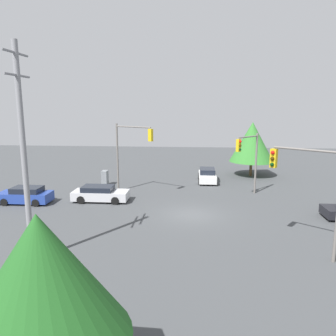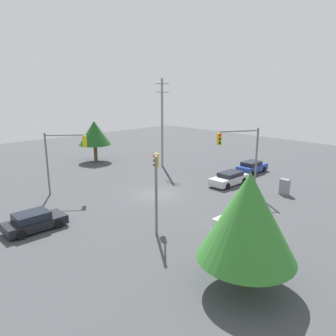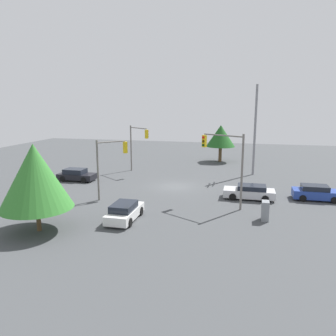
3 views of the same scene
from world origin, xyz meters
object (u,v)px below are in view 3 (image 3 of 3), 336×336
object	(u,v)px
sedan_dark	(76,175)
electrical_cabinet	(265,211)
sedan_blue	(316,193)
traffic_signal_main	(137,141)
sedan_silver	(249,192)
traffic_signal_cross	(226,156)
sedan_white	(125,212)
traffic_signal_aux	(110,158)

from	to	relation	value
sedan_dark	electrical_cabinet	world-z (taller)	electrical_cabinet
sedan_dark	sedan_blue	size ratio (longest dim) A/B	1.00
traffic_signal_main	electrical_cabinet	bearing A→B (deg)	-6.49
sedan_silver	electrical_cabinet	bearing A→B (deg)	-168.65
traffic_signal_main	sedan_blue	bearing A→B (deg)	15.96
sedan_blue	electrical_cabinet	size ratio (longest dim) A/B	2.82
traffic_signal_cross	electrical_cabinet	distance (m)	5.58
sedan_white	electrical_cabinet	bearing A→B (deg)	13.29
sedan_silver	electrical_cabinet	xyz separation A→B (m)	(5.54, 1.11, 0.10)
traffic_signal_aux	electrical_cabinet	world-z (taller)	traffic_signal_aux
sedan_white	traffic_signal_aux	xyz separation A→B (m)	(-5.25, -3.34, 3.08)
sedan_dark	sedan_white	xyz separation A→B (m)	(10.87, 9.98, 0.01)
electrical_cabinet	sedan_white	bearing A→B (deg)	-76.71
traffic_signal_aux	sedan_blue	bearing A→B (deg)	-35.70
sedan_dark	traffic_signal_main	world-z (taller)	traffic_signal_main
traffic_signal_main	sedan_dark	bearing A→B (deg)	-94.78
sedan_white	traffic_signal_main	distance (m)	17.75
traffic_signal_main	traffic_signal_aux	bearing A→B (deg)	-46.35
sedan_white	traffic_signal_main	xyz separation A→B (m)	(-16.81, -4.60, 3.38)
sedan_blue	traffic_signal_aux	xyz separation A→B (m)	(3.79, -18.49, 3.08)
sedan_white	traffic_signal_cross	world-z (taller)	traffic_signal_cross
sedan_silver	sedan_blue	distance (m)	6.04
traffic_signal_aux	traffic_signal_main	bearing A→B (deg)	48.94
electrical_cabinet	traffic_signal_main	bearing A→B (deg)	-133.92
sedan_silver	traffic_signal_cross	distance (m)	5.04
sedan_dark	traffic_signal_main	size ratio (longest dim) A/B	0.71
sedan_blue	traffic_signal_main	size ratio (longest dim) A/B	0.71
sedan_blue	traffic_signal_cross	xyz separation A→B (m)	(3.78, -8.05, 3.67)
sedan_dark	traffic_signal_aux	xyz separation A→B (m)	(5.62, 6.64, 3.10)
electrical_cabinet	sedan_silver	bearing A→B (deg)	-168.65
traffic_signal_cross	electrical_cabinet	size ratio (longest dim) A/B	4.23
sedan_white	sedan_silver	xyz separation A→B (m)	(-7.98, 9.21, -0.02)
traffic_signal_main	electrical_cabinet	distance (m)	20.98
sedan_silver	sedan_blue	bearing A→B (deg)	-79.89
sedan_white	traffic_signal_cross	bearing A→B (deg)	36.53
traffic_signal_main	traffic_signal_aux	distance (m)	11.63
traffic_signal_aux	electrical_cabinet	size ratio (longest dim) A/B	3.69
sedan_dark	sedan_white	distance (m)	14.76
electrical_cabinet	traffic_signal_aux	bearing A→B (deg)	-101.64
sedan_white	traffic_signal_cross	distance (m)	9.57
sedan_silver	traffic_signal_main	size ratio (longest dim) A/B	0.78
sedan_white	traffic_signal_aux	world-z (taller)	traffic_signal_aux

